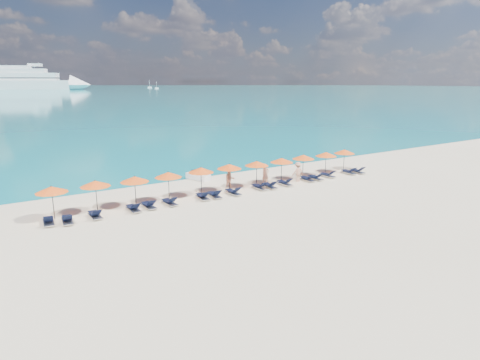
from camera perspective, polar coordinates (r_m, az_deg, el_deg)
ground at (r=30.05m, az=3.06°, el=-3.38°), size 1400.00×1400.00×0.00m
cruise_ship at (r=535.41m, az=-27.79°, el=12.39°), size 135.35×71.15×38.16m
sailboat_near at (r=620.23m, az=-12.73°, el=12.78°), size 6.03×2.01×11.06m
sailboat_far at (r=554.47m, az=-11.77°, el=12.72°), size 5.12×1.71×9.38m
jetski at (r=37.42m, az=-5.94°, el=0.58°), size 1.67×2.56×0.86m
beachgoer_a at (r=35.30m, az=3.64°, el=0.81°), size 0.70×0.47×1.89m
beachgoer_b at (r=33.55m, az=-1.46°, el=0.06°), size 0.95×0.65×1.80m
beachgoer_c at (r=36.79m, az=8.23°, el=1.16°), size 1.21×0.63×1.81m
umbrella_0 at (r=28.95m, az=-25.24°, el=-1.23°), size 2.10×2.10×2.28m
umbrella_1 at (r=29.46m, az=-19.89°, el=-0.48°), size 2.10×2.10×2.28m
umbrella_2 at (r=29.94m, az=-14.77°, el=0.12°), size 2.10×2.10×2.28m
umbrella_3 at (r=30.81m, az=-10.16°, el=0.74°), size 2.10×2.10×2.28m
umbrella_4 at (r=32.13m, az=-5.57°, el=1.43°), size 2.10×2.10×2.28m
umbrella_5 at (r=33.34m, az=-1.52°, el=1.95°), size 2.10×2.10×2.28m
umbrella_6 at (r=34.59m, az=2.39°, el=2.37°), size 2.10×2.10×2.28m
umbrella_7 at (r=36.16m, az=5.95°, el=2.81°), size 2.10×2.10×2.28m
umbrella_8 at (r=38.04m, az=9.00°, el=3.26°), size 2.10×2.10×2.28m
umbrella_9 at (r=39.89m, az=12.15°, el=3.61°), size 2.10×2.10×2.28m
umbrella_10 at (r=41.87m, az=14.64°, el=3.94°), size 2.10×2.10×2.28m
lounger_0 at (r=28.43m, az=-25.59°, el=-5.28°), size 0.73×1.74×0.66m
lounger_1 at (r=28.19m, az=-23.35°, el=-5.20°), size 0.75×1.74×0.66m
lounger_2 at (r=28.56m, az=-19.92°, el=-4.65°), size 0.68×1.72×0.66m
lounger_3 at (r=29.18m, az=-14.92°, el=-3.88°), size 0.68×1.72×0.66m
lounger_4 at (r=29.62m, az=-12.84°, el=-3.50°), size 0.69×1.73×0.66m
lounger_5 at (r=30.09m, az=-9.97°, el=-3.08°), size 0.76×1.75×0.66m
lounger_6 at (r=31.18m, az=-5.36°, el=-2.33°), size 0.78×1.75×0.66m
lounger_7 at (r=31.55m, az=-3.62°, el=-2.10°), size 0.77×1.75×0.66m
lounger_8 at (r=32.29m, az=-0.97°, el=-1.70°), size 0.71×1.73×0.66m
lounger_9 at (r=33.91m, az=2.80°, el=-0.96°), size 0.67×1.72×0.66m
lounger_10 at (r=34.33m, az=4.25°, el=-0.79°), size 0.70×1.73×0.66m
lounger_11 at (r=35.39m, az=6.39°, el=-0.40°), size 0.65×1.71×0.66m
lounger_12 at (r=37.18m, az=9.58°, el=0.19°), size 0.69×1.72×0.66m
lounger_13 at (r=37.82m, az=10.72°, el=0.37°), size 0.63×1.70×0.66m
lounger_14 at (r=39.08m, az=12.37°, el=0.72°), size 0.77×1.75×0.66m
lounger_15 at (r=40.94m, az=15.22°, el=1.15°), size 0.74×1.74×0.66m
lounger_16 at (r=41.57m, az=16.38°, el=1.26°), size 0.76×1.75×0.66m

